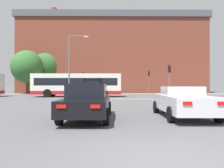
# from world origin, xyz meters

# --- Properties ---
(ground_plane) EXTENTS (400.00, 400.00, 0.00)m
(ground_plane) POSITION_xyz_m (0.00, 0.00, 0.00)
(ground_plane) COLOR #545456
(stop_line_strip) EXTENTS (8.89, 0.30, 0.01)m
(stop_line_strip) POSITION_xyz_m (0.00, 19.16, 0.00)
(stop_line_strip) COLOR silver
(stop_line_strip) RESTS_ON ground_plane
(far_pavement) EXTENTS (69.88, 2.50, 0.01)m
(far_pavement) POSITION_xyz_m (0.00, 33.22, 0.01)
(far_pavement) COLOR gray
(far_pavement) RESTS_ON ground_plane
(brick_civic_building) EXTENTS (36.90, 16.20, 17.34)m
(brick_civic_building) POSITION_xyz_m (-0.68, 43.86, 7.75)
(brick_civic_building) COLOR brown
(brick_civic_building) RESTS_ON ground_plane
(car_saloon_left) EXTENTS (2.04, 4.82, 1.52)m
(car_saloon_left) POSITION_xyz_m (-2.12, 5.29, 0.77)
(car_saloon_left) COLOR black
(car_saloon_left) RESTS_ON ground_plane
(car_roadster_right) EXTENTS (2.15, 4.95, 1.41)m
(car_roadster_right) POSITION_xyz_m (2.20, 5.82, 0.72)
(car_roadster_right) COLOR silver
(car_roadster_right) RESTS_ON ground_plane
(bus_crossing_lead) EXTENTS (11.04, 2.69, 2.90)m
(bus_crossing_lead) POSITION_xyz_m (-5.32, 23.48, 1.55)
(bus_crossing_lead) COLOR silver
(bus_crossing_lead) RESTS_ON ground_plane
(traffic_light_near_right) EXTENTS (0.26, 0.31, 3.69)m
(traffic_light_near_right) POSITION_xyz_m (5.37, 19.62, 2.51)
(traffic_light_near_right) COLOR slate
(traffic_light_near_right) RESTS_ON ground_plane
(traffic_light_far_right) EXTENTS (0.26, 0.31, 3.86)m
(traffic_light_far_right) POSITION_xyz_m (5.39, 32.29, 2.61)
(traffic_light_far_right) COLOR slate
(traffic_light_far_right) RESTS_ON ground_plane
(traffic_light_far_left) EXTENTS (0.26, 0.31, 3.73)m
(traffic_light_far_left) POSITION_xyz_m (-5.68, 32.75, 2.53)
(traffic_light_far_left) COLOR slate
(traffic_light_far_left) RESTS_ON ground_plane
(street_lamp_junction) EXTENTS (2.25, 0.36, 7.08)m
(street_lamp_junction) POSITION_xyz_m (-5.31, 20.04, 4.35)
(street_lamp_junction) COLOR slate
(street_lamp_junction) RESTS_ON ground_plane
(pedestrian_waiting) EXTENTS (0.43, 0.28, 1.67)m
(pedestrian_waiting) POSITION_xyz_m (-5.38, 33.30, 0.98)
(pedestrian_waiting) COLOR brown
(pedestrian_waiting) RESTS_ON ground_plane
(tree_by_building) EXTENTS (5.25, 5.25, 7.86)m
(tree_by_building) POSITION_xyz_m (-13.24, 37.44, 5.09)
(tree_by_building) COLOR #4C3823
(tree_by_building) RESTS_ON ground_plane
(tree_kerbside) EXTENTS (5.26, 5.26, 7.38)m
(tree_kerbside) POSITION_xyz_m (-15.25, 32.87, 4.62)
(tree_kerbside) COLOR #4C3823
(tree_kerbside) RESTS_ON ground_plane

